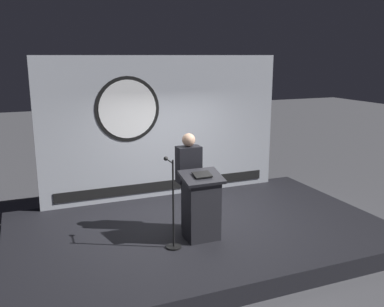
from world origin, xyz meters
TOP-DOWN VIEW (x-y plane):
  - ground_plane at (0.00, 0.00)m, footprint 40.00×40.00m
  - stage_platform at (0.00, 0.00)m, footprint 6.40×4.00m
  - banner_display at (-0.03, 1.85)m, footprint 5.06×0.12m
  - podium at (-0.17, -0.47)m, footprint 0.64×0.50m
  - speaker_person at (-0.20, 0.01)m, footprint 0.40×0.26m
  - microphone_stand at (-0.71, -0.57)m, footprint 0.24×0.47m

SIDE VIEW (x-z plane):
  - ground_plane at x=0.00m, z-range 0.00..0.00m
  - stage_platform at x=0.00m, z-range 0.00..0.30m
  - microphone_stand at x=-0.71m, z-range 0.08..1.48m
  - podium at x=-0.17m, z-range 0.29..1.40m
  - speaker_person at x=-0.20m, z-range 0.32..1.97m
  - banner_display at x=-0.03m, z-range 0.30..3.20m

